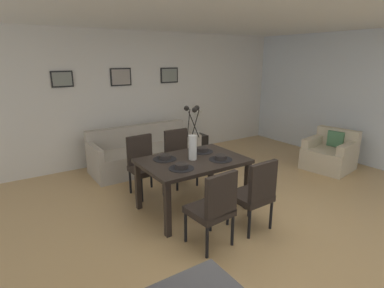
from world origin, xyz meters
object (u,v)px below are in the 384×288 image
Objects in this scene: dining_chair_far_left at (255,192)px; bowl_far_left at (221,157)px; bowl_near_left at (181,165)px; framed_picture_left at (62,79)px; framed_picture_right at (169,75)px; dining_table at (193,165)px; bowl_near_right at (165,156)px; bowl_far_right at (202,149)px; dining_chair_near_right at (143,162)px; centerpiece_vase at (193,139)px; table_lamp at (197,117)px; sofa at (145,154)px; side_table at (197,147)px; dining_chair_near_left at (214,206)px; armchair at (330,154)px; framed_picture_center at (121,77)px; dining_chair_far_right at (179,154)px.

dining_chair_far_left reaches higher than bowl_far_left.
framed_picture_left is at bearing 105.58° from bowl_near_left.
bowl_near_left is 0.41× the size of framed_picture_right.
bowl_far_left is 0.41× the size of framed_picture_right.
bowl_near_right reaches higher than dining_table.
framed_picture_left reaches higher than bowl_far_right.
framed_picture_left reaches higher than dining_chair_far_left.
dining_table is 1.52× the size of dining_chair_near_right.
framed_picture_right is at bearing 77.53° from dining_chair_far_left.
centerpiece_vase is 4.32× the size of bowl_far_right.
framed_picture_left is at bearing 163.57° from table_lamp.
bowl_near_left is 0.45× the size of framed_picture_left.
centerpiece_vase reaches higher than bowl_far_right.
sofa is 3.93× the size of side_table.
dining_chair_near_left is 0.45× the size of sofa.
bowl_far_right reaches higher than dining_table.
dining_chair_far_left is at bearing -89.41° from bowl_far_right.
side_table is at bearing 51.52° from bowl_near_left.
armchair is at bearing -46.69° from side_table.
framed_picture_center reaches higher than armchair.
armchair is (2.80, -1.00, -0.23)m from dining_chair_far_right.
dining_table is at bearing 110.24° from dining_chair_far_left.
dining_chair_far_left is at bearing -89.02° from bowl_far_left.
framed_picture_right is at bearing 66.89° from centerpiece_vase.
table_lamp is at bearing 43.19° from dining_chair_far_right.
framed_picture_left is (-1.08, 2.54, 0.70)m from centerpiece_vase.
bowl_near_right is at bearing 90.08° from dining_chair_near_left.
sofa is at bearing 77.72° from bowl_near_left.
armchair is (3.44, -0.31, -0.49)m from bowl_near_right.
bowl_far_left is 2.28m from table_lamp.
table_lamp is (0.99, 0.93, 0.38)m from dining_chair_far_right.
dining_chair_far_right is 2.24× the size of framed_picture_right.
dining_chair_far_left reaches higher than dining_table.
framed_picture_center is (-0.15, 0.62, 1.44)m from sofa.
centerpiece_vase is at bearing 144.95° from bowl_far_left.
dining_table is 8.24× the size of bowl_near_right.
framed_picture_left reaches higher than centerpiece_vase.
dining_chair_far_right is at bearing -49.13° from framed_picture_left.
bowl_far_left is 0.45× the size of framed_picture_left.
dining_chair_near_right is at bearing 121.29° from bowl_far_left.
dining_chair_near_left is 1.00× the size of dining_chair_far_left.
framed_picture_right is at bearing 63.10° from bowl_near_left.
dining_chair_near_right is at bearing 91.05° from dining_chair_near_left.
framed_picture_right reaches higher than armchair.
bowl_far_right is 2.52m from framed_picture_center.
dining_chair_far_right is 1.80× the size of table_lamp.
dining_table is 1.52× the size of dining_chair_near_left.
bowl_near_left is (0.03, -1.09, 0.27)m from dining_chair_near_right.
framed_picture_right is at bearing 65.20° from dining_chair_far_right.
dining_table is 0.40m from bowl_near_right.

